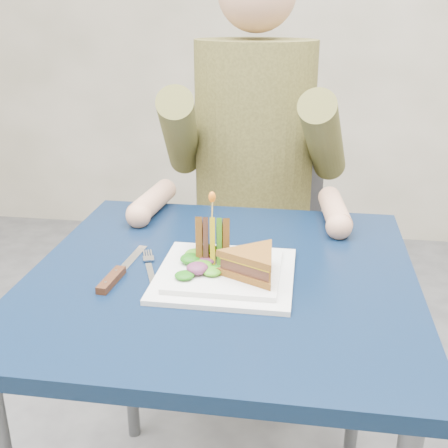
% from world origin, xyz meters
% --- Properties ---
extents(table, '(0.75, 0.75, 0.73)m').
position_xyz_m(table, '(0.00, 0.00, 0.65)').
color(table, black).
rests_on(table, ground).
extents(chair, '(0.42, 0.40, 0.93)m').
position_xyz_m(chair, '(0.00, 0.70, 0.54)').
color(chair, '#47474C').
rests_on(chair, ground).
extents(diner, '(0.54, 0.59, 0.74)m').
position_xyz_m(diner, '(-0.00, 0.59, 0.91)').
color(diner, '#4F4B24').
rests_on(diner, chair).
extents(plate, '(0.26, 0.26, 0.02)m').
position_xyz_m(plate, '(0.01, -0.02, 0.74)').
color(plate, white).
rests_on(plate, table).
extents(sandwich_flat, '(0.18, 0.18, 0.05)m').
position_xyz_m(sandwich_flat, '(0.06, -0.05, 0.78)').
color(sandwich_flat, brown).
rests_on(sandwich_flat, plate).
extents(sandwich_upright, '(0.09, 0.15, 0.15)m').
position_xyz_m(sandwich_upright, '(-0.02, 0.02, 0.78)').
color(sandwich_upright, brown).
rests_on(sandwich_upright, plate).
extents(fork, '(0.08, 0.17, 0.01)m').
position_xyz_m(fork, '(-0.14, -0.02, 0.73)').
color(fork, silver).
rests_on(fork, table).
extents(knife, '(0.03, 0.22, 0.02)m').
position_xyz_m(knife, '(-0.20, -0.06, 0.74)').
color(knife, silver).
rests_on(knife, table).
extents(toothpick, '(0.01, 0.01, 0.06)m').
position_xyz_m(toothpick, '(-0.02, 0.02, 0.85)').
color(toothpick, tan).
rests_on(toothpick, sandwich_upright).
extents(toothpick_frill, '(0.01, 0.01, 0.02)m').
position_xyz_m(toothpick_frill, '(-0.02, 0.02, 0.88)').
color(toothpick_frill, orange).
rests_on(toothpick_frill, sandwich_upright).
extents(lettuce_spill, '(0.15, 0.13, 0.02)m').
position_xyz_m(lettuce_spill, '(0.01, -0.01, 0.76)').
color(lettuce_spill, '#337A14').
rests_on(lettuce_spill, plate).
extents(onion_ring, '(0.04, 0.04, 0.02)m').
position_xyz_m(onion_ring, '(0.02, -0.02, 0.77)').
color(onion_ring, '#9E4C7A').
rests_on(onion_ring, plate).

